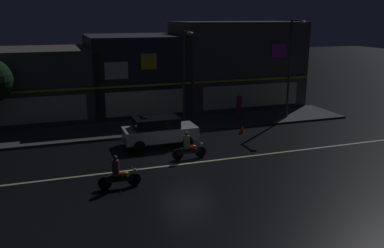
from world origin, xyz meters
TOP-DOWN VIEW (x-y plane):
  - ground_plane at (0.00, 0.00)m, footprint 140.00×140.00m
  - lane_divider_stripe at (0.00, 0.00)m, footprint 27.13×0.16m
  - sidewalk_far at (0.00, 7.55)m, footprint 28.56×4.32m
  - storefront_left_block at (8.57, 12.80)m, footprint 10.26×6.34m
  - storefront_center_block at (-0.00, 13.84)m, footprint 7.25×8.41m
  - storefront_right_block at (-8.57, 13.29)m, footprint 10.93×7.32m
  - streetlamp_mid at (2.39, 7.79)m, footprint 0.44×1.64m
  - streetlamp_east at (9.98, 6.49)m, footprint 0.44×1.64m
  - pedestrian_on_sidewalk at (6.53, 7.69)m, footprint 0.38×0.38m
  - parked_car_near_kerb at (-0.57, 3.63)m, footprint 4.30×1.98m
  - motorcycle_lead at (0.29, 0.74)m, footprint 1.90×0.60m
  - motorcycle_following at (-3.85, -1.89)m, footprint 1.90×0.60m
  - traffic_cone at (5.19, 4.31)m, footprint 0.36×0.36m

SIDE VIEW (x-z plane):
  - ground_plane at x=0.00m, z-range 0.00..0.00m
  - lane_divider_stripe at x=0.00m, z-range 0.00..0.01m
  - sidewalk_far at x=0.00m, z-range 0.00..0.14m
  - traffic_cone at x=5.19m, z-range 0.00..0.55m
  - motorcycle_lead at x=0.29m, z-range -0.13..1.39m
  - motorcycle_following at x=-3.85m, z-range -0.13..1.39m
  - parked_car_near_kerb at x=-0.57m, z-range 0.03..1.70m
  - pedestrian_on_sidewalk at x=6.53m, z-range 0.07..1.86m
  - storefront_right_block at x=-8.57m, z-range 0.00..5.14m
  - storefront_center_block at x=0.00m, z-range 0.00..5.97m
  - storefront_left_block at x=8.57m, z-range 0.00..6.99m
  - streetlamp_mid at x=2.39m, z-range 0.76..7.14m
  - streetlamp_east at x=9.98m, z-range 0.78..7.85m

